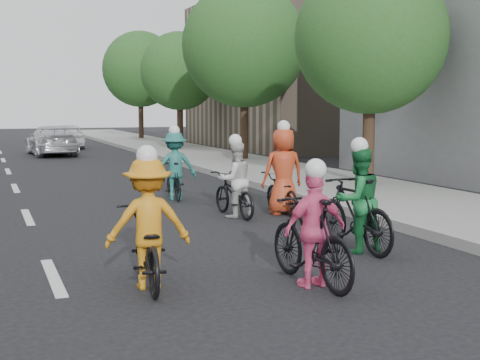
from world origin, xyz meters
TOP-DOWN VIEW (x-y plane):
  - ground at (0.00, 0.00)m, footprint 120.00×120.00m
  - sidewalk_right at (8.00, 10.00)m, footprint 4.00×80.00m
  - curb_right at (6.05, 10.00)m, footprint 0.18×80.00m
  - bldg_se at (16.00, 24.00)m, footprint 10.00×14.00m
  - tree_r_0 at (8.80, 6.60)m, footprint 4.00×4.00m
  - tree_r_1 at (8.80, 15.60)m, footprint 4.80×4.80m
  - tree_r_2 at (8.80, 24.60)m, footprint 4.00×4.00m
  - tree_r_3 at (8.80, 33.60)m, footprint 4.80×4.80m
  - cyclist_0 at (3.84, 3.58)m, footprint 0.78×1.73m
  - cyclist_1 at (4.89, 3.59)m, footprint 0.88×1.61m
  - cyclist_2 at (3.40, 6.37)m, footprint 1.07×1.52m
  - cyclist_3 at (4.44, -0.04)m, footprint 0.82×1.92m
  - cyclist_4 at (1.04, -0.86)m, footprint 1.08×1.86m
  - cyclist_5 at (2.93, -1.54)m, footprint 0.86×1.87m
  - follow_car_lead at (2.13, 22.15)m, footprint 2.13×4.65m
  - follow_car_trail at (3.37, 27.08)m, footprint 1.57×3.84m

SIDE VIEW (x-z plane):
  - ground at x=0.00m, z-range 0.00..0.00m
  - sidewalk_right at x=8.00m, z-range 0.00..0.15m
  - curb_right at x=6.05m, z-range 0.00..0.18m
  - cyclist_0 at x=3.84m, z-range -0.24..1.40m
  - cyclist_5 at x=2.93m, z-range -0.18..1.39m
  - cyclist_4 at x=1.04m, z-range -0.24..1.50m
  - follow_car_trail at x=3.37m, z-range 0.00..1.30m
  - follow_car_lead at x=2.13m, z-range 0.00..1.32m
  - cyclist_3 at x=4.44m, z-range -0.20..1.53m
  - cyclist_1 at x=4.89m, z-range -0.28..1.63m
  - cyclist_2 at x=3.40m, z-range -0.19..1.56m
  - tree_r_0 at x=8.80m, z-range 0.98..6.95m
  - tree_r_2 at x=8.80m, z-range 0.98..6.95m
  - bldg_se at x=16.00m, z-range 0.00..8.00m
  - tree_r_1 at x=8.80m, z-range 1.05..7.98m
  - tree_r_3 at x=8.80m, z-range 1.05..7.98m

